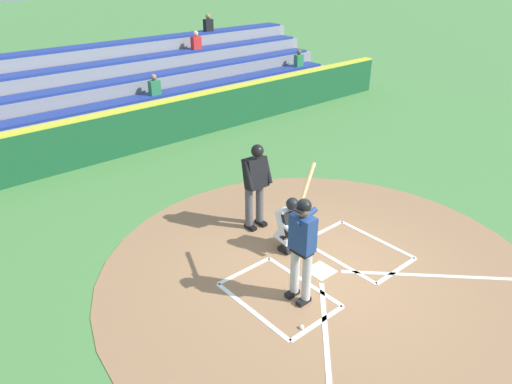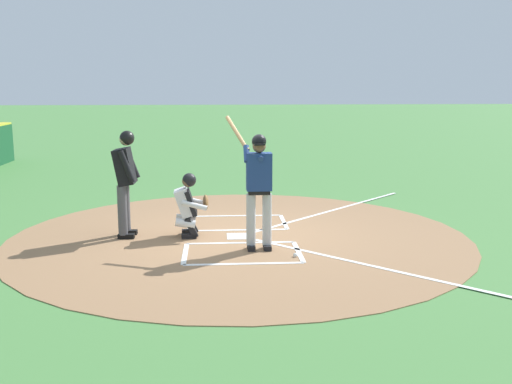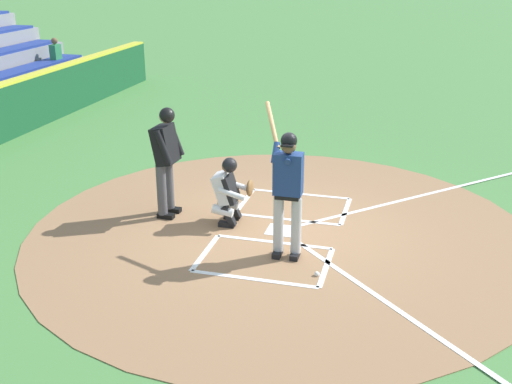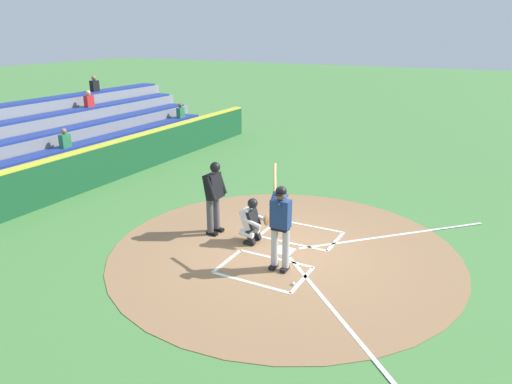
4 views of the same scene
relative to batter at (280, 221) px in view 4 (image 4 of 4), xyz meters
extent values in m
plane|color=#4C8442|center=(-0.83, -0.27, -1.10)|extent=(120.00, 120.00, 0.00)
cylinder|color=#99704C|center=(-0.83, -0.27, -1.09)|extent=(8.00, 8.00, 0.01)
cube|color=white|center=(-0.83, -0.27, -1.08)|extent=(0.44, 0.44, 0.01)
cube|color=white|center=(-1.88, -1.17, -1.08)|extent=(1.20, 0.08, 0.01)
cube|color=white|center=(-1.88, 0.63, -1.08)|extent=(1.20, 0.08, 0.01)
cube|color=white|center=(-1.28, -0.27, -1.08)|extent=(0.08, 1.80, 0.01)
cube|color=white|center=(-2.48, -0.27, -1.08)|extent=(0.08, 1.80, 0.01)
cube|color=white|center=(0.22, -1.17, -1.08)|extent=(1.20, 0.08, 0.01)
cube|color=white|center=(0.22, 0.63, -1.08)|extent=(1.20, 0.08, 0.01)
cube|color=white|center=(-0.38, -0.27, -1.08)|extent=(0.08, 1.80, 0.01)
cube|color=white|center=(0.82, -0.27, -1.08)|extent=(0.08, 1.80, 0.01)
cube|color=white|center=(1.27, 1.83, -1.08)|extent=(3.73, 3.73, 0.01)
cube|color=white|center=(-2.93, 1.83, -1.08)|extent=(3.73, 3.73, 0.01)
cylinder|color=#BCBCBC|center=(0.01, 0.14, -0.60)|extent=(0.15, 0.15, 0.84)
cube|color=black|center=(0.05, 0.14, -1.05)|extent=(0.26, 0.13, 0.09)
cylinder|color=#BCBCBC|center=(0.01, -0.12, -0.60)|extent=(0.15, 0.15, 0.84)
cube|color=black|center=(0.05, -0.12, -1.05)|extent=(0.26, 0.13, 0.09)
cube|color=black|center=(0.01, 0.01, -0.13)|extent=(0.23, 0.34, 0.10)
cube|color=navy|center=(0.01, 0.01, 0.18)|extent=(0.25, 0.40, 0.60)
sphere|color=brown|center=(0.03, 0.01, 0.59)|extent=(0.21, 0.21, 0.21)
sphere|color=black|center=(0.01, 0.01, 0.66)|extent=(0.23, 0.23, 0.23)
cube|color=black|center=(0.12, 0.01, 0.63)|extent=(0.11, 0.17, 0.02)
cylinder|color=navy|center=(-0.04, 0.03, 0.46)|extent=(0.43, 0.10, 0.21)
cylinder|color=navy|center=(-0.04, -0.18, 0.46)|extent=(0.27, 0.10, 0.29)
cylinder|color=#AD7F4C|center=(-0.40, -0.32, 0.76)|extent=(0.68, 0.38, 0.53)
cylinder|color=#AD7F4C|center=(-0.09, -0.17, 0.52)|extent=(0.10, 0.10, 0.08)
cube|color=black|center=(-1.07, -1.16, -1.05)|extent=(0.13, 0.26, 0.09)
cube|color=black|center=(-1.07, -1.12, -0.90)|extent=(0.13, 0.25, 0.37)
cylinder|color=silver|center=(-1.07, -1.22, -0.82)|extent=(0.16, 0.37, 0.21)
cube|color=black|center=(-0.75, -1.15, -1.05)|extent=(0.13, 0.26, 0.09)
cube|color=black|center=(-0.75, -1.11, -0.90)|extent=(0.13, 0.25, 0.37)
cylinder|color=silver|center=(-0.75, -1.21, -0.82)|extent=(0.16, 0.37, 0.21)
cube|color=silver|center=(-0.91, -1.22, -0.48)|extent=(0.41, 0.37, 0.52)
cube|color=black|center=(-0.91, -1.11, -0.48)|extent=(0.43, 0.23, 0.46)
sphere|color=brown|center=(-0.91, -1.15, -0.11)|extent=(0.21, 0.21, 0.21)
sphere|color=black|center=(-0.91, -1.13, -0.09)|extent=(0.24, 0.24, 0.24)
cylinder|color=silver|center=(-1.11, -1.06, -0.50)|extent=(0.10, 0.45, 0.20)
cylinder|color=silver|center=(-0.71, -1.05, -0.50)|extent=(0.10, 0.45, 0.20)
ellipsoid|color=brown|center=(-1.12, -0.86, -0.53)|extent=(0.28, 0.11, 0.28)
cylinder|color=#4C4C51|center=(-1.10, -2.27, -0.59)|extent=(0.16, 0.16, 0.86)
cube|color=black|center=(-1.09, -2.22, -1.05)|extent=(0.14, 0.29, 0.09)
cylinder|color=#4C4C51|center=(-0.82, -2.28, -0.59)|extent=(0.16, 0.16, 0.86)
cube|color=black|center=(-0.81, -2.23, -1.05)|extent=(0.14, 0.29, 0.09)
cube|color=black|center=(-0.95, -2.24, 0.15)|extent=(0.46, 0.38, 0.66)
sphere|color=tan|center=(-0.95, -2.20, 0.62)|extent=(0.22, 0.22, 0.22)
sphere|color=black|center=(-0.95, -2.18, 0.64)|extent=(0.25, 0.25, 0.25)
cylinder|color=black|center=(-1.19, -2.15, 0.18)|extent=(0.11, 0.29, 0.56)
cylinder|color=black|center=(-0.71, -2.17, 0.18)|extent=(0.11, 0.29, 0.56)
sphere|color=white|center=(0.50, 0.54, -1.06)|extent=(0.07, 0.07, 0.07)
cube|color=#19512D|center=(-0.83, -7.77, -0.47)|extent=(22.00, 0.36, 1.25)
cube|color=yellow|center=(-0.83, -7.77, 0.18)|extent=(22.00, 0.32, 0.06)
cube|color=gray|center=(-0.83, -8.80, -0.87)|extent=(20.00, 0.85, 0.45)
cube|color=navy|center=(-0.83, -8.80, -0.61)|extent=(19.60, 0.72, 0.08)
cube|color=gray|center=(-0.83, -9.65, -0.65)|extent=(20.00, 0.85, 0.90)
cube|color=navy|center=(-0.83, -9.65, -0.16)|extent=(19.60, 0.72, 0.08)
cube|color=#2D844C|center=(-9.60, -9.60, 0.11)|extent=(0.36, 0.22, 0.46)
sphere|color=brown|center=(-9.60, -9.60, 0.45)|extent=(0.20, 0.20, 0.20)
cube|color=black|center=(-6.96, -12.15, 1.46)|extent=(0.36, 0.22, 0.46)
sphere|color=#9E7051|center=(-6.96, -12.15, 1.80)|extent=(0.20, 0.20, 0.20)
cube|color=red|center=(-5.76, -11.30, 1.01)|extent=(0.36, 0.22, 0.46)
sphere|color=beige|center=(-5.76, -11.30, 1.35)|extent=(0.20, 0.20, 0.20)
cube|color=#2D844C|center=(-2.90, -9.60, 0.11)|extent=(0.36, 0.22, 0.46)
sphere|color=#9E7051|center=(-2.90, -9.60, 0.45)|extent=(0.20, 0.20, 0.20)
camera|label=1|loc=(4.68, 4.33, 4.08)|focal=33.49mm
camera|label=2|loc=(9.59, -0.67, 1.60)|focal=42.94mm
camera|label=3|loc=(8.03, 1.70, 3.07)|focal=43.80mm
camera|label=4|loc=(8.26, 3.78, 3.75)|focal=33.23mm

